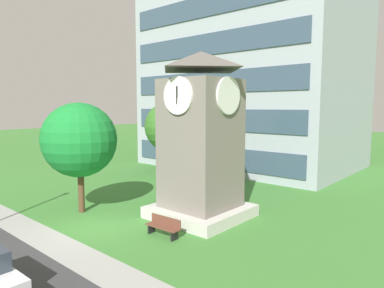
% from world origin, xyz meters
% --- Properties ---
extents(ground_plane, '(160.00, 160.00, 0.00)m').
position_xyz_m(ground_plane, '(0.00, 0.00, 0.00)').
color(ground_plane, '#3D7A33').
extents(kerb_strip, '(120.00, 1.60, 0.01)m').
position_xyz_m(kerb_strip, '(0.00, -2.34, 0.00)').
color(kerb_strip, '#9E9E99').
rests_on(kerb_strip, ground).
extents(office_building, '(19.28, 13.84, 28.80)m').
position_xyz_m(office_building, '(-4.06, 21.14, 14.40)').
color(office_building, '#9EA8B2').
rests_on(office_building, ground).
extents(clock_tower, '(4.55, 4.55, 8.75)m').
position_xyz_m(clock_tower, '(2.99, 4.68, 3.85)').
color(clock_tower, slate).
rests_on(clock_tower, ground).
extents(park_bench, '(1.82, 0.56, 0.88)m').
position_xyz_m(park_bench, '(3.52, 1.40, 0.46)').
color(park_bench, brown).
rests_on(park_bench, ground).
extents(tree_near_tower, '(4.12, 4.12, 6.15)m').
position_xyz_m(tree_near_tower, '(-2.59, 0.91, 4.08)').
color(tree_near_tower, '#513823').
rests_on(tree_near_tower, ground).
extents(tree_by_building, '(4.42, 4.42, 6.37)m').
position_xyz_m(tree_by_building, '(-6.81, 12.21, 4.15)').
color(tree_by_building, '#513823').
rests_on(tree_by_building, ground).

